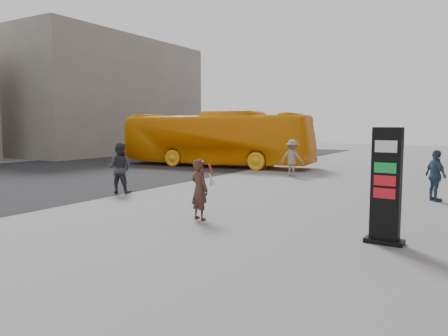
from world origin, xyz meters
The scene contains 9 objects.
ground centered at (0.00, 0.00, 0.00)m, with size 100.00×100.00×0.00m, color #9E9EA3.
road centered at (-13.00, 5.00, 0.00)m, with size 16.00×60.00×0.01m, color black.
bg_building_far centered at (-24.00, 20.00, 5.00)m, with size 10.00×18.00×10.00m, color gray.
info_pylon centered at (4.53, 0.77, 1.24)m, with size 0.82×0.44×2.49m.
woman centered at (-0.19, 0.72, 0.83)m, with size 0.73×0.69×1.63m.
bus centered at (-7.82, 13.84, 1.66)m, with size 2.79×11.91×3.32m, color #F9A610.
pedestrian_a centered at (-5.29, 2.99, 0.94)m, with size 0.91×0.71×1.87m, color #32333B.
pedestrian_b centered at (-1.78, 11.24, 0.90)m, with size 1.17×0.67×1.81m, color gray.
pedestrian_c centered at (4.96, 7.06, 0.86)m, with size 1.00×0.42×1.71m, color #3A4F69.
Camera 1 is at (6.26, -8.87, 2.54)m, focal length 35.00 mm.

